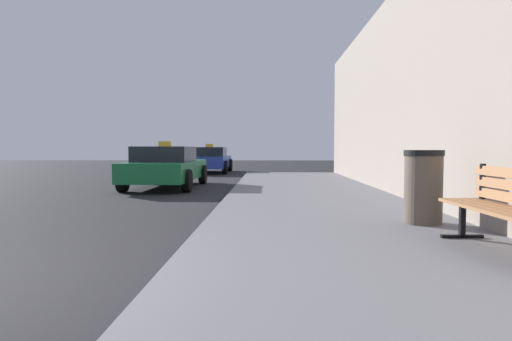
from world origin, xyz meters
The scene contains 5 objects.
sidewalk centered at (4.00, 0.00, 0.07)m, with size 4.00×32.00×0.15m, color slate.
bench centered at (5.39, 1.13, 0.66)m, with size 0.56×1.75×0.89m.
trash_bin centered at (5.16, 2.89, 0.68)m, with size 0.55×0.55×1.05m.
car_green centered at (-0.20, 10.00, 0.65)m, with size 2.02×4.53×1.43m.
car_blue centered at (0.03, 18.24, 0.65)m, with size 1.99×4.23×1.43m.
Camera 1 is at (2.96, -3.37, 1.22)m, focal length 30.64 mm.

